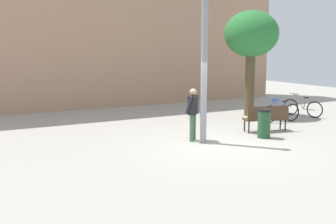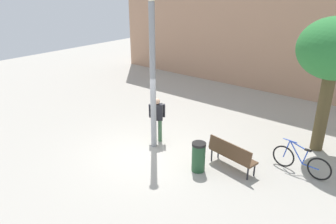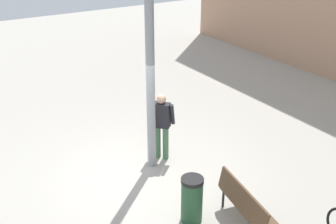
% 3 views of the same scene
% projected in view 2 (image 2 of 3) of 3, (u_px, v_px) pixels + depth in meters
% --- Properties ---
extents(ground_plane, '(36.00, 36.00, 0.00)m').
position_uv_depth(ground_plane, '(151.00, 152.00, 11.13)').
color(ground_plane, '#A8A399').
extents(lamppost, '(0.28, 0.28, 5.16)m').
position_uv_depth(lamppost, '(153.00, 72.00, 10.53)').
color(lamppost, gray).
rests_on(lamppost, ground_plane).
extents(person_by_lamppost, '(0.60, 0.56, 1.67)m').
position_uv_depth(person_by_lamppost, '(157.00, 117.00, 11.55)').
color(person_by_lamppost, '#47704C').
rests_on(person_by_lamppost, ground_plane).
extents(park_bench, '(1.66, 0.78, 0.92)m').
position_uv_depth(park_bench, '(231.00, 153.00, 9.93)').
color(park_bench, '#513823').
rests_on(park_bench, ground_plane).
extents(plaza_tree, '(2.32, 2.32, 4.51)m').
position_uv_depth(plaza_tree, '(334.00, 51.00, 10.06)').
color(plaza_tree, brown).
rests_on(plaza_tree, ground_plane).
extents(bicycle_blue, '(1.81, 0.20, 0.97)m').
position_uv_depth(bicycle_blue, '(300.00, 161.00, 9.80)').
color(bicycle_blue, black).
rests_on(bicycle_blue, ground_plane).
extents(trash_bin, '(0.43, 0.43, 0.95)m').
position_uv_depth(trash_bin, '(199.00, 157.00, 9.87)').
color(trash_bin, '#234C2D').
rests_on(trash_bin, ground_plane).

